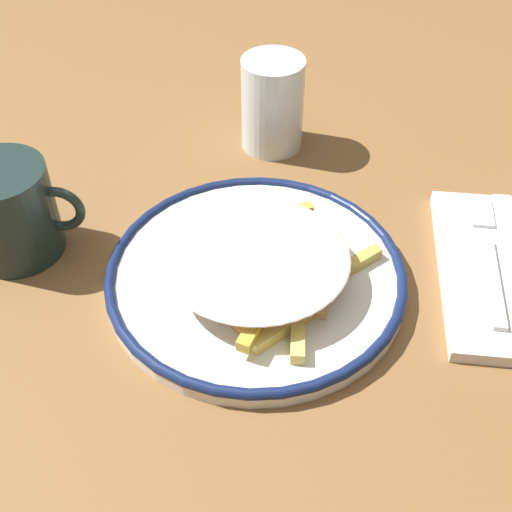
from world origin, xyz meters
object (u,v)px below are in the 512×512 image
fork (489,257)px  water_glass (272,104)px  coffee_mug (10,211)px  fries_heap (256,262)px  plate (256,275)px

fork → water_glass: (-0.21, 0.20, 0.04)m
water_glass → coffee_mug: bearing=-142.0°
fries_heap → coffee_mug: coffee_mug is taller
fries_heap → water_glass: 0.24m
fork → coffee_mug: size_ratio=1.51×
plate → water_glass: bearing=87.7°
plate → fries_heap: 0.03m
water_glass → coffee_mug: water_glass is taller
coffee_mug → fork: bearing=-1.1°
fries_heap → fork: size_ratio=1.17×
fork → water_glass: bearing=136.7°
fork → coffee_mug: bearing=178.9°
fork → coffee_mug: (-0.45, 0.01, 0.03)m
plate → water_glass: water_glass is taller
water_glass → coffee_mug: 0.31m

